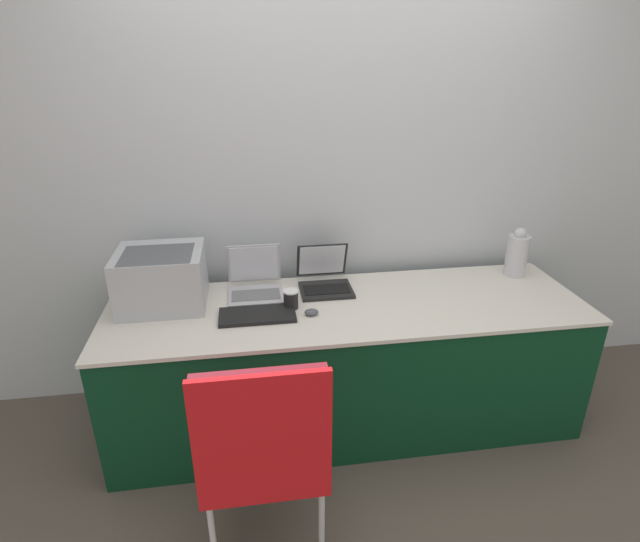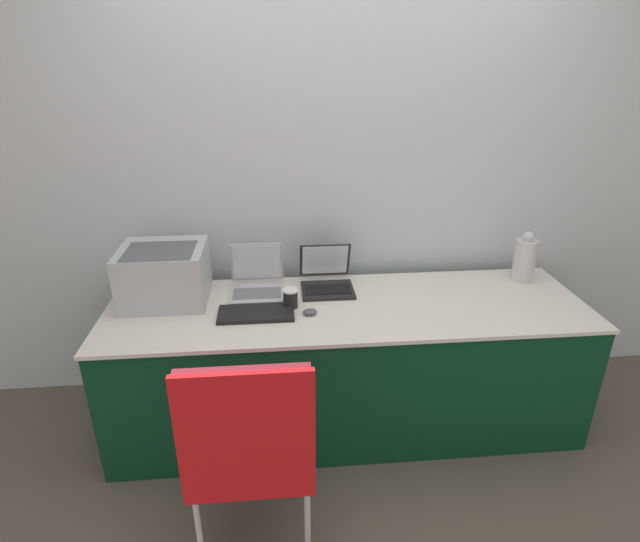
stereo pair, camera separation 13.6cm
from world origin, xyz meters
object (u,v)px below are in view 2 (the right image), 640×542
at_px(mouse, 310,312).
at_px(chair, 249,442).
at_px(coffee_cup, 290,298).
at_px(metal_pitcher, 525,258).
at_px(external_keyboard, 256,313).
at_px(printer, 164,273).
at_px(laptop_left, 257,282).
at_px(laptop_right, 327,279).

xyz_separation_m(mouse, chair, (-0.28, -0.73, -0.14)).
xyz_separation_m(coffee_cup, metal_pitcher, (1.33, 0.22, 0.08)).
bearing_deg(external_keyboard, printer, 155.72).
height_order(coffee_cup, metal_pitcher, metal_pitcher).
bearing_deg(laptop_left, mouse, -47.80).
relative_size(printer, laptop_left, 1.42).
xyz_separation_m(laptop_right, coffee_cup, (-0.21, -0.22, -0.00)).
bearing_deg(laptop_right, mouse, -110.40).
relative_size(laptop_left, metal_pitcher, 1.04).
xyz_separation_m(laptop_right, metal_pitcher, (1.12, 0.00, 0.08)).
bearing_deg(chair, coffee_cup, 77.32).
bearing_deg(printer, coffee_cup, -12.19).
bearing_deg(external_keyboard, laptop_right, 37.23).
relative_size(mouse, chair, 0.07).
distance_m(laptop_left, mouse, 0.40).
distance_m(laptop_left, laptop_right, 0.38).
relative_size(external_keyboard, mouse, 5.31).
relative_size(mouse, metal_pitcher, 0.24).
height_order(mouse, metal_pitcher, metal_pitcher).
xyz_separation_m(laptop_left, chair, (-0.01, -1.02, -0.18)).
relative_size(printer, laptop_right, 1.35).
bearing_deg(laptop_right, coffee_cup, -133.76).
distance_m(external_keyboard, mouse, 0.27).
xyz_separation_m(laptop_right, chair, (-0.39, -1.04, -0.17)).
distance_m(coffee_cup, metal_pitcher, 1.35).
distance_m(printer, metal_pitcher, 1.97).
bearing_deg(coffee_cup, laptop_right, 46.24).
distance_m(laptop_left, external_keyboard, 0.28).
bearing_deg(laptop_left, coffee_cup, -49.26).
distance_m(printer, coffee_cup, 0.66).
bearing_deg(printer, external_keyboard, -24.28).
distance_m(laptop_right, coffee_cup, 0.30).
bearing_deg(external_keyboard, mouse, -4.08).
height_order(laptop_right, coffee_cup, laptop_right).
relative_size(printer, metal_pitcher, 1.48).
distance_m(printer, laptop_left, 0.48).
height_order(laptop_right, metal_pitcher, metal_pitcher).
height_order(laptop_left, mouse, laptop_left).
height_order(laptop_right, external_keyboard, laptop_right).
height_order(printer, laptop_left, printer).
relative_size(coffee_cup, chair, 0.10).
height_order(laptop_right, mouse, laptop_right).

